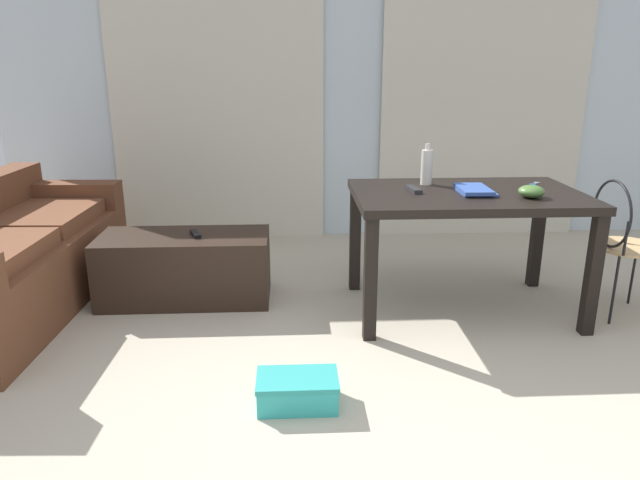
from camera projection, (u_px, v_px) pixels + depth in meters
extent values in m
plane|color=#B2A893|center=(384.00, 329.00, 3.41)|extent=(7.85, 7.85, 0.00)
cube|color=silver|center=(351.00, 97.00, 5.00)|extent=(5.94, 0.10, 2.43)
cube|color=beige|center=(218.00, 116.00, 4.90)|extent=(1.78, 0.03, 2.12)
cube|color=beige|center=(483.00, 115.00, 5.02)|extent=(1.78, 0.03, 2.12)
cube|color=brown|center=(14.00, 276.00, 3.62)|extent=(0.89, 2.00, 0.44)
cube|color=brown|center=(65.00, 195.00, 4.37)|extent=(0.81, 0.24, 0.19)
cube|color=brown|center=(44.00, 218.00, 3.92)|extent=(0.60, 0.77, 0.10)
cube|color=black|center=(185.00, 267.00, 3.78)|extent=(1.08, 0.49, 0.44)
cube|color=black|center=(467.00, 196.00, 3.47)|extent=(1.35, 0.86, 0.05)
cube|color=black|center=(370.00, 280.00, 3.19)|extent=(0.07, 0.07, 0.71)
cube|color=black|center=(593.00, 276.00, 3.25)|extent=(0.07, 0.07, 0.71)
cube|color=black|center=(355.00, 239.00, 3.92)|extent=(0.07, 0.07, 0.71)
cube|color=black|center=(537.00, 237.00, 3.98)|extent=(0.07, 0.07, 0.71)
cylinder|color=tan|center=(630.00, 247.00, 3.50)|extent=(0.41, 0.41, 0.02)
cylinder|color=black|center=(633.00, 273.00, 3.71)|extent=(0.02, 0.02, 0.43)
cylinder|color=black|center=(614.00, 290.00, 3.41)|extent=(0.02, 0.02, 0.43)
cylinder|color=black|center=(589.00, 274.00, 3.69)|extent=(0.02, 0.02, 0.43)
torus|color=black|center=(612.00, 214.00, 3.43)|extent=(0.02, 0.41, 0.41)
cylinder|color=black|center=(626.00, 239.00, 3.29)|extent=(0.02, 0.02, 0.20)
cylinder|color=black|center=(594.00, 222.00, 3.62)|extent=(0.02, 0.02, 0.20)
cylinder|color=beige|center=(427.00, 167.00, 3.64)|extent=(0.07, 0.07, 0.22)
cylinder|color=beige|center=(428.00, 147.00, 3.60)|extent=(0.03, 0.03, 0.04)
ellipsoid|color=#477033|center=(531.00, 191.00, 3.30)|extent=(0.15, 0.15, 0.07)
cube|color=#33519E|center=(476.00, 192.00, 3.43)|extent=(0.20, 0.23, 0.01)
cube|color=#33519E|center=(474.00, 189.00, 3.43)|extent=(0.18, 0.29, 0.02)
cube|color=#232326|center=(413.00, 189.00, 3.48)|extent=(0.07, 0.18, 0.02)
cube|color=#9EA0A5|center=(535.00, 183.00, 3.70)|extent=(0.04, 0.06, 0.00)
torus|color=#3372B2|center=(534.00, 184.00, 3.66)|extent=(0.03, 0.03, 0.00)
cube|color=#9EA0A5|center=(537.00, 183.00, 3.70)|extent=(0.06, 0.05, 0.00)
torus|color=#3372B2|center=(533.00, 184.00, 3.66)|extent=(0.03, 0.03, 0.00)
cube|color=black|center=(195.00, 234.00, 3.71)|extent=(0.09, 0.16, 0.02)
cube|color=#33B2AD|center=(298.00, 393.00, 2.64)|extent=(0.36, 0.22, 0.12)
cube|color=teal|center=(297.00, 379.00, 2.62)|extent=(0.37, 0.23, 0.02)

